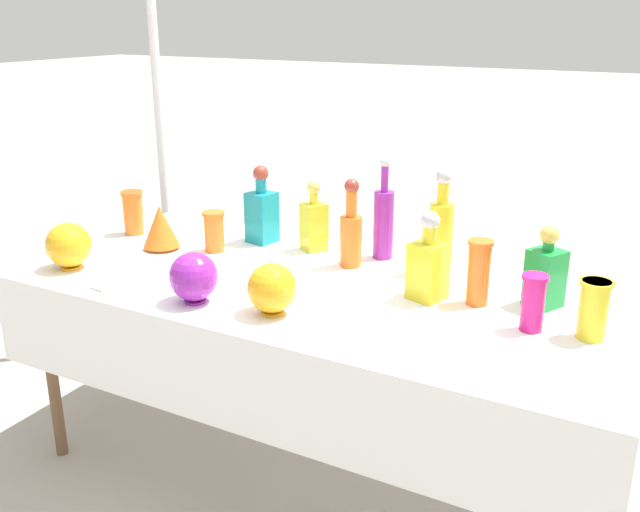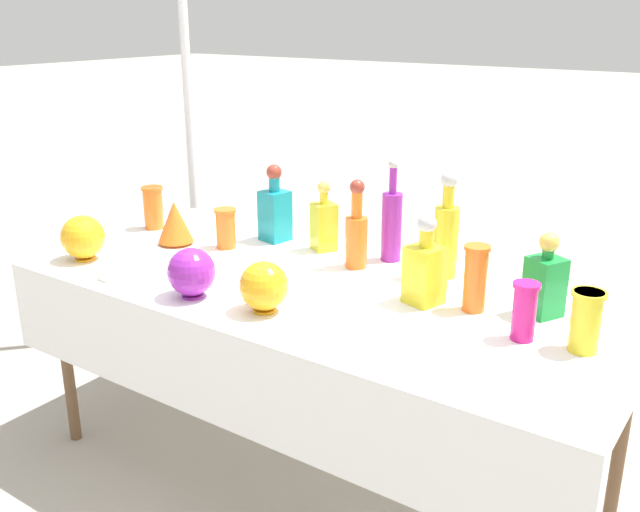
{
  "view_description": "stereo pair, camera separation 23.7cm",
  "coord_description": "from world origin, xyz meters",
  "views": [
    {
      "loc": [
        1.08,
        -1.97,
        1.63
      ],
      "look_at": [
        0.0,
        0.0,
        0.86
      ],
      "focal_mm": 40.0,
      "sensor_mm": 36.0,
      "label": 1
    },
    {
      "loc": [
        1.28,
        -1.85,
        1.63
      ],
      "look_at": [
        0.0,
        0.0,
        0.86
      ],
      "focal_mm": 40.0,
      "sensor_mm": 36.0,
      "label": 2
    }
  ],
  "objects": [
    {
      "name": "tall_bottle_1",
      "position": [
        0.01,
        0.21,
        0.89
      ],
      "size": [
        0.08,
        0.08,
        0.32
      ],
      "color": "orange",
      "rests_on": "display_table"
    },
    {
      "name": "square_decanter_1",
      "position": [
        -0.2,
        0.31,
        0.87
      ],
      "size": [
        0.11,
        0.11,
        0.27
      ],
      "color": "yellow",
      "rests_on": "display_table"
    },
    {
      "name": "canopy_pole",
      "position": [
        -1.24,
        0.67,
        0.98
      ],
      "size": [
        0.18,
        0.18,
        2.48
      ],
      "color": "silver",
      "rests_on": "ground"
    },
    {
      "name": "price_tag_left",
      "position": [
        -0.62,
        -0.4,
        0.78
      ],
      "size": [
        0.06,
        0.02,
        0.04
      ],
      "primitive_type": "cube",
      "rotation": [
        -0.21,
        0.0,
        -0.09
      ],
      "color": "white",
      "rests_on": "display_table"
    },
    {
      "name": "square_decanter_3",
      "position": [
        0.36,
        0.05,
        0.87
      ],
      "size": [
        0.12,
        0.12,
        0.29
      ],
      "color": "yellow",
      "rests_on": "display_table"
    },
    {
      "name": "slender_vase_2",
      "position": [
        0.71,
        -0.03,
        0.85
      ],
      "size": [
        0.08,
        0.08,
        0.17
      ],
      "color": "#C61972",
      "rests_on": "display_table"
    },
    {
      "name": "round_bowl_1",
      "position": [
        -0.86,
        -0.29,
        0.85
      ],
      "size": [
        0.16,
        0.16,
        0.17
      ],
      "color": "orange",
      "rests_on": "display_table"
    },
    {
      "name": "round_bowl_2",
      "position": [
        -0.27,
        -0.33,
        0.85
      ],
      "size": [
        0.16,
        0.16,
        0.16
      ],
      "color": "purple",
      "rests_on": "display_table"
    },
    {
      "name": "slender_vase_3",
      "position": [
        0.52,
        0.09,
        0.87
      ],
      "size": [
        0.08,
        0.08,
        0.21
      ],
      "color": "orange",
      "rests_on": "display_table"
    },
    {
      "name": "tall_bottle_2",
      "position": [
        0.07,
        0.35,
        0.9
      ],
      "size": [
        0.07,
        0.07,
        0.38
      ],
      "color": "purple",
      "rests_on": "display_table"
    },
    {
      "name": "slender_vase_0",
      "position": [
        -0.95,
        0.14,
        0.86
      ],
      "size": [
        0.09,
        0.09,
        0.18
      ],
      "color": "orange",
      "rests_on": "display_table"
    },
    {
      "name": "cardboard_box_behind_left",
      "position": [
        -0.1,
        1.16,
        0.18
      ],
      "size": [
        0.56,
        0.43,
        0.43
      ],
      "color": "tan",
      "rests_on": "ground"
    },
    {
      "name": "ground_plane",
      "position": [
        0.0,
        0.0,
        0.0
      ],
      "size": [
        40.0,
        40.0,
        0.0
      ],
      "primitive_type": "plane",
      "color": "#A0998C"
    },
    {
      "name": "square_decanter_0",
      "position": [
        0.7,
        0.17,
        0.87
      ],
      "size": [
        0.13,
        0.13,
        0.26
      ],
      "color": "#198C38",
      "rests_on": "display_table"
    },
    {
      "name": "round_bowl_0",
      "position": [
        -0.01,
        -0.29,
        0.84
      ],
      "size": [
        0.15,
        0.15,
        0.16
      ],
      "color": "orange",
      "rests_on": "display_table"
    },
    {
      "name": "display_table",
      "position": [
        0.0,
        -0.04,
        0.7
      ],
      "size": [
        2.09,
        0.94,
        0.76
      ],
      "color": "white",
      "rests_on": "ground"
    },
    {
      "name": "square_decanter_2",
      "position": [
        -0.43,
        0.3,
        0.88
      ],
      "size": [
        0.12,
        0.12,
        0.31
      ],
      "color": "teal",
      "rests_on": "display_table"
    },
    {
      "name": "tall_bottle_0",
      "position": [
        0.31,
        0.31,
        0.91
      ],
      "size": [
        0.08,
        0.08,
        0.37
      ],
      "color": "yellow",
      "rests_on": "display_table"
    },
    {
      "name": "fluted_vase_0",
      "position": [
        -0.72,
        0.04,
        0.85
      ],
      "size": [
        0.14,
        0.14,
        0.17
      ],
      "color": "orange",
      "rests_on": "display_table"
    },
    {
      "name": "slender_vase_4",
      "position": [
        -0.52,
        0.11,
        0.84
      ],
      "size": [
        0.08,
        0.08,
        0.16
      ],
      "color": "orange",
      "rests_on": "display_table"
    },
    {
      "name": "slender_vase_1",
      "position": [
        0.87,
        -0.01,
        0.85
      ],
      "size": [
        0.09,
        0.09,
        0.17
      ],
      "color": "yellow",
      "rests_on": "display_table"
    }
  ]
}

